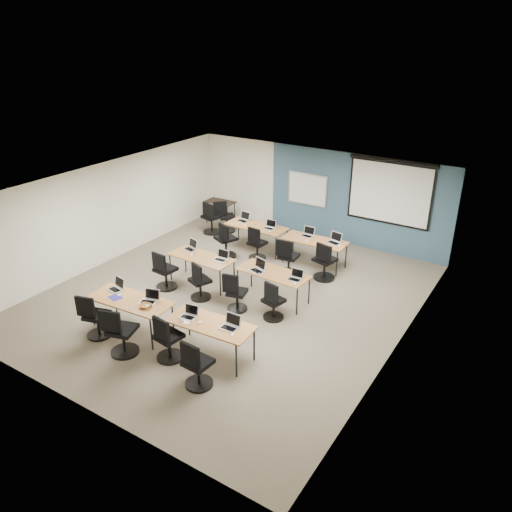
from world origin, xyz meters
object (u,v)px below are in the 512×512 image
Objects in this scene: laptop_2 at (189,314)px; laptop_8 at (244,219)px; laptop_4 at (191,247)px; task_chair_6 at (235,295)px; training_table_front_left at (130,302)px; training_table_back_right at (315,242)px; laptop_1 at (150,299)px; task_chair_9 at (256,246)px; task_chair_0 at (95,320)px; laptop_9 at (270,226)px; training_table_front_right at (210,325)px; task_chair_3 at (196,368)px; task_chair_4 at (164,273)px; projector_screen at (390,189)px; training_table_mid_right at (273,274)px; utility_table at (220,204)px; task_chair_10 at (288,260)px; training_table_back_left at (256,227)px; laptop_6 at (258,268)px; task_chair_2 at (167,342)px; laptop_3 at (231,325)px; laptop_10 at (308,234)px; spare_chair_a at (225,219)px; laptop_0 at (117,287)px; whiteboard at (307,189)px; task_chair_7 at (273,304)px; laptop_11 at (335,240)px; task_chair_1 at (120,335)px; task_chair_8 at (225,243)px; task_chair_5 at (200,284)px; laptop_5 at (221,257)px; spare_chair_b at (211,220)px.

laptop_2 is 0.86× the size of laptop_8.
task_chair_6 is at bearing -7.14° from laptop_4.
training_table_front_left and training_table_back_right have the same top height.
laptop_1 is 0.34× the size of task_chair_9.
laptop_8 reaches higher than task_chair_0.
laptop_4 is 1.09× the size of laptop_9.
task_chair_3 reaches higher than training_table_front_right.
task_chair_4 reaches higher than laptop_1.
training_table_mid_right is at bearing -107.42° from projector_screen.
task_chair_10 is at bearing -29.50° from utility_table.
training_table_back_left is at bearing 116.33° from task_chair_3.
training_table_front_right is at bearing -62.13° from laptop_6.
training_table_front_left is 1.82× the size of task_chair_2.
task_chair_10 reaches higher than training_table_mid_right.
laptop_3 is 0.33× the size of task_chair_4.
laptop_10 is 3.20m from spare_chair_a.
laptop_0 is 0.34× the size of task_chair_9.
whiteboard is 5.19m from task_chair_7.
laptop_3 reaches higher than training_table_back_right.
task_chair_7 is at bearing -77.49° from laptop_11.
task_chair_1 is 0.96m from task_chair_2.
training_table_back_right is at bearing -125.79° from projector_screen.
task_chair_10 is at bearing 23.99° from task_chair_8.
task_chair_4 is at bearing -119.08° from laptop_11.
laptop_9 reaches higher than training_table_front_right.
laptop_10 is (-0.79, 5.80, 0.38)m from task_chair_3.
task_chair_6 is 2.79m from task_chair_9.
task_chair_5 is at bearing 122.15° from task_chair_2.
task_chair_8 is at bearing 107.93° from laptop_2.
whiteboard is 4.21m from laptop_5.
laptop_1 is 0.33× the size of task_chair_3.
task_chair_3 is 1.05× the size of task_chair_7.
spare_chair_b is (-4.23, 0.20, -0.37)m from laptop_11.
task_chair_9 is at bearing 134.78° from training_table_mid_right.
task_chair_5 is (0.96, -0.89, -0.39)m from laptop_4.
task_chair_5 is (-1.47, -0.89, -0.28)m from training_table_mid_right.
task_chair_7 is (2.29, 1.95, -0.30)m from training_table_front_left.
laptop_5 is at bearing -92.41° from whiteboard.
laptop_9 is at bearing -147.82° from projector_screen.
whiteboard is at bearing 121.67° from training_table_back_right.
laptop_2 is 3.26m from laptop_4.
laptop_10 is at bearing 77.84° from laptop_0.
task_chair_9 is (-2.00, 5.12, -0.01)m from task_chair_3.
task_chair_3 and laptop_11 have the same top height.
task_chair_10 reaches higher than task_chair_7.
training_table_back_right is 5.30m from laptop_0.
task_chair_6 is (0.98, 1.66, -0.40)m from laptop_1.
training_table_front_left and training_table_front_right have the same top height.
task_chair_2 is at bearing -72.44° from task_chair_9.
laptop_0 is at bearing 166.47° from task_chair_3.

